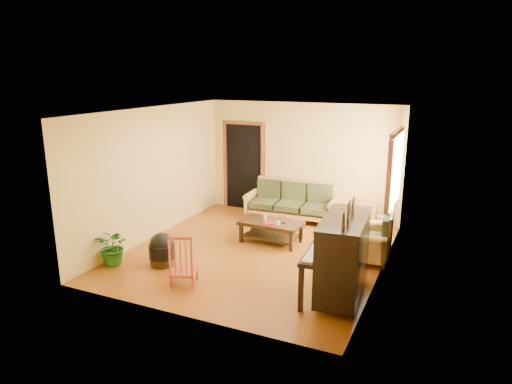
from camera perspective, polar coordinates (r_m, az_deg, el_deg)
The scene contains 16 objects.
floor at distance 8.56m, azimuth 0.03°, elevation -7.52°, with size 5.00×5.00×0.00m, color #69340D.
doorway at distance 11.01m, azimuth -1.53°, elevation 3.13°, with size 1.08×0.16×2.05m, color black.
window at distance 8.76m, azimuth 16.98°, elevation 2.62°, with size 0.12×1.36×1.46m, color white.
sofa at distance 10.30m, azimuth 4.35°, elevation -1.14°, with size 2.01×0.84×0.86m, color #A87B3D.
coffee_table at distance 8.97m, azimuth 1.91°, elevation -4.99°, with size 1.19×0.65×0.43m, color black.
armchair at distance 8.31m, azimuth 13.86°, elevation -5.28°, with size 0.87×0.92×0.92m, color #A87B3D.
piano at distance 6.81m, azimuth 10.82°, elevation -8.17°, with size 0.83×1.41×1.25m, color black.
footstool at distance 8.11m, azimuth -11.65°, elevation -7.49°, with size 0.45×0.45×0.43m, color black.
red_chair at distance 7.27m, azimuth -9.06°, elevation -8.25°, with size 0.40×0.43×0.85m, color maroon.
leaning_frame at distance 10.14m, azimuth 13.50°, elevation -2.51°, with size 0.46×0.10×0.61m, color #AE843A.
ceramic_crock at distance 10.11m, azimuth 15.44°, elevation -3.68°, with size 0.22×0.22×0.28m, color #334C9B.
potted_plant at distance 8.30m, azimuth -17.34°, elevation -6.50°, with size 0.60×0.52×0.66m, color #1A5117.
book at distance 8.75m, azimuth 1.01°, elevation -3.91°, with size 0.17×0.23×0.02m, color maroon.
candle at distance 8.96m, azimuth 1.15°, elevation -3.15°, with size 0.07×0.07×0.12m, color white.
glass_jar at distance 8.70m, azimuth 2.76°, elevation -3.91°, with size 0.09×0.09×0.06m, color white.
remote at distance 8.81m, azimuth 3.23°, elevation -3.84°, with size 0.14×0.04×0.01m, color black.
Camera 1 is at (3.26, -7.21, 3.25)m, focal length 32.00 mm.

